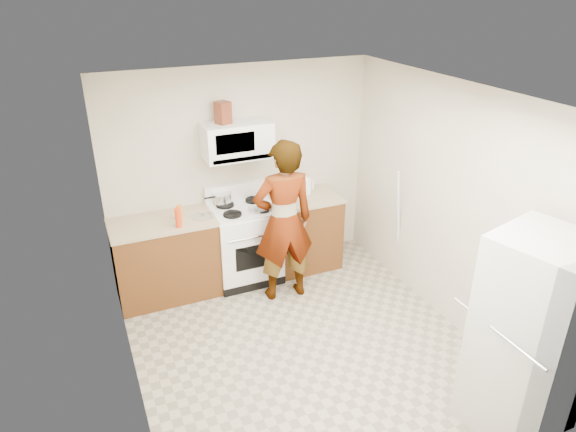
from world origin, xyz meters
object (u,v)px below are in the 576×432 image
gas_range (245,242)px  microwave (237,140)px  kettle (305,186)px  fridge (530,337)px  person (284,222)px  saucepan (223,198)px

gas_range → microwave: size_ratio=1.49×
kettle → microwave: bearing=175.2°
gas_range → fridge: (1.28, -3.00, 0.36)m
person → kettle: person is taller
person → saucepan: (-0.47, 0.71, 0.08)m
gas_range → saucepan: (-0.19, 0.18, 0.52)m
microwave → fridge: (1.28, -3.13, -0.85)m
kettle → person: bearing=-134.6°
person → fridge: size_ratio=1.09×
person → fridge: person is taller
saucepan → microwave: bearing=-14.7°
gas_range → kettle: bearing=7.0°
saucepan → fridge: bearing=-65.1°
gas_range → kettle: gas_range is taller
microwave → person: bearing=-67.1°
person → kettle: 0.85m
kettle → gas_range: bearing=-176.1°
kettle → saucepan: bearing=172.7°
saucepan → gas_range: bearing=-43.3°
microwave → saucepan: bearing=165.3°
saucepan → person: bearing=-56.7°
microwave → person: microwave is taller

